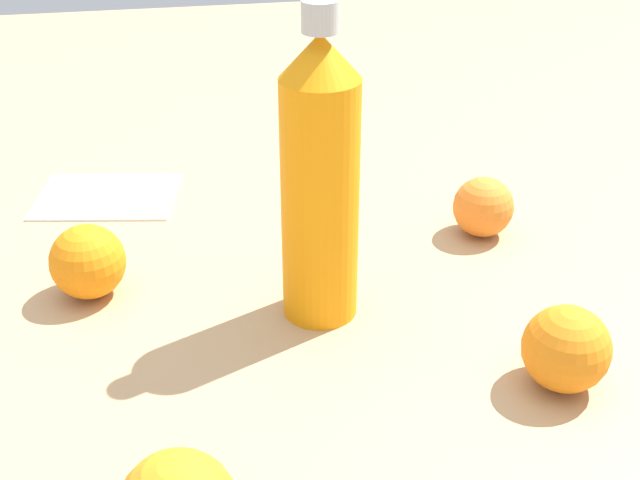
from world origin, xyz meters
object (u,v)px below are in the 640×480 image
at_px(water_bottle, 320,181).
at_px(folded_napkin, 107,195).
at_px(orange_2, 88,262).
at_px(orange_3, 483,207).
at_px(orange_0, 566,349).

xyz_separation_m(water_bottle, folded_napkin, (0.30, 0.22, -0.14)).
height_order(orange_2, folded_napkin, orange_2).
bearing_deg(orange_2, orange_3, -83.87).
distance_m(orange_2, orange_3, 0.44).
distance_m(water_bottle, orange_3, 0.27).
bearing_deg(orange_3, orange_2, 96.13).
relative_size(water_bottle, folded_napkin, 1.81).
distance_m(water_bottle, orange_2, 0.26).
xyz_separation_m(orange_2, folded_napkin, (0.22, -0.01, -0.04)).
height_order(water_bottle, orange_0, water_bottle).
bearing_deg(folded_napkin, orange_0, -138.03).
xyz_separation_m(orange_0, folded_napkin, (0.45, 0.40, -0.04)).
bearing_deg(orange_2, water_bottle, -107.82).
height_order(water_bottle, folded_napkin, water_bottle).
bearing_deg(water_bottle, folded_napkin, 158.57).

